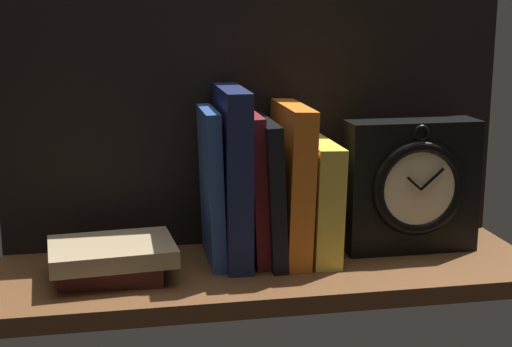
{
  "coord_description": "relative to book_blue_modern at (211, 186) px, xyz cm",
  "views": [
    {
      "loc": [
        -21.28,
        -100.04,
        36.43
      ],
      "look_at": [
        -1.59,
        3.39,
        12.61
      ],
      "focal_mm": 53.33,
      "sensor_mm": 36.0,
      "label": 1
    }
  ],
  "objects": [
    {
      "name": "book_blue_modern",
      "position": [
        0.0,
        0.0,
        0.0
      ],
      "size": [
        2.64,
        12.18,
        22.07
      ],
      "primitive_type": "cube",
      "rotation": [
        0.0,
        -0.03,
        0.0
      ],
      "color": "#2D4C8E",
      "rests_on": "ground_plane"
    },
    {
      "name": "book_navy_bierce",
      "position": [
        3.02,
        0.0,
        1.42
      ],
      "size": [
        3.57,
        15.27,
        24.88
      ],
      "primitive_type": "cube",
      "rotation": [
        0.0,
        -0.0,
        0.0
      ],
      "color": "#192147",
      "rests_on": "ground_plane"
    },
    {
      "name": "back_panel",
      "position": [
        8.01,
        8.57,
        9.58
      ],
      "size": [
        76.13,
        1.2,
        41.19
      ],
      "primitive_type": "cube",
      "color": "black",
      "rests_on": "ground_plane"
    },
    {
      "name": "book_maroon_dawkins",
      "position": [
        6.05,
        0.0,
        -0.37
      ],
      "size": [
        2.91,
        12.52,
        21.35
      ],
      "primitive_type": "cube",
      "rotation": [
        0.0,
        -0.04,
        0.0
      ],
      "color": "maroon",
      "rests_on": "ground_plane"
    },
    {
      "name": "ground_plane",
      "position": [
        8.01,
        -3.39,
        -12.26
      ],
      "size": [
        76.13,
        25.12,
        2.5
      ],
      "primitive_type": "cube",
      "color": "brown"
    },
    {
      "name": "book_yellow_seinlanguage",
      "position": [
        15.46,
        0.0,
        -2.51
      ],
      "size": [
        4.28,
        15.69,
        17.09
      ],
      "primitive_type": "cube",
      "rotation": [
        0.0,
        0.02,
        0.0
      ],
      "color": "gold",
      "rests_on": "ground_plane"
    },
    {
      "name": "book_orange_pandolfini",
      "position": [
        11.51,
        0.0,
        0.13
      ],
      "size": [
        4.15,
        15.4,
        22.38
      ],
      "primitive_type": "cube",
      "rotation": [
        0.0,
        0.03,
        0.0
      ],
      "color": "orange",
      "rests_on": "ground_plane"
    },
    {
      "name": "book_black_skeptic",
      "position": [
        8.43,
        0.0,
        -0.85
      ],
      "size": [
        3.09,
        15.94,
        20.4
      ],
      "primitive_type": "cube",
      "rotation": [
        0.0,
        -0.05,
        0.0
      ],
      "color": "black",
      "rests_on": "ground_plane"
    },
    {
      "name": "framed_clock",
      "position": [
        29.7,
        -0.62,
        -1.15
      ],
      "size": [
        19.61,
        7.56,
        19.61
      ],
      "color": "black",
      "rests_on": "ground_plane"
    },
    {
      "name": "book_stack_side",
      "position": [
        -14.1,
        -4.4,
        -8.32
      ],
      "size": [
        17.42,
        13.31,
        4.98
      ],
      "color": "#471E19",
      "rests_on": "ground_plane"
    }
  ]
}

